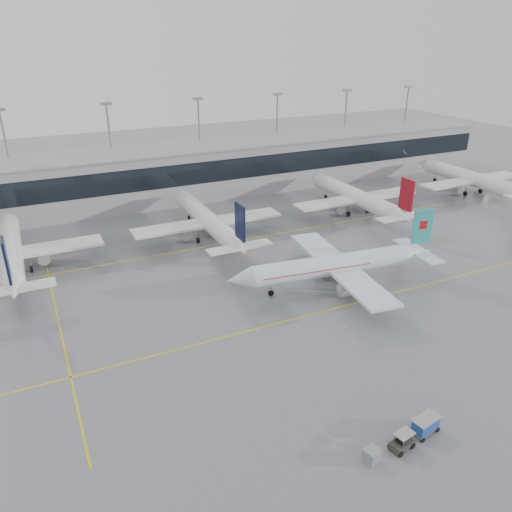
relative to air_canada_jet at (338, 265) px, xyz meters
name	(u,v)px	position (x,y,z in m)	size (l,w,h in m)	color
ground	(292,320)	(-11.68, -6.22, -3.53)	(320.00, 320.00, 0.00)	slate
taxi_line_main	(292,319)	(-11.68, -6.22, -3.53)	(120.00, 0.25, 0.01)	gold
taxi_line_north	(215,245)	(-11.68, 23.78, -3.53)	(120.00, 0.25, 0.01)	gold
taxi_line_cross	(58,317)	(-41.68, 8.78, -3.53)	(0.25, 60.00, 0.01)	gold
terminal	(166,175)	(-11.68, 55.78, 2.47)	(180.00, 15.00, 12.00)	gray
terminal_glass	(175,176)	(-11.68, 48.23, 3.97)	(180.00, 0.20, 5.00)	black
terminal_roof	(164,149)	(-11.68, 55.78, 8.67)	(182.00, 16.00, 0.40)	gray
light_masts	(157,139)	(-11.68, 61.78, 9.81)	(156.40, 1.00, 22.60)	gray
air_canada_jet	(338,265)	(0.00, 0.00, 0.00)	(35.84, 28.66, 11.17)	silver
parked_jet_b	(11,252)	(-46.68, 27.47, 0.18)	(29.64, 36.96, 11.72)	silver
parked_jet_c	(208,221)	(-11.68, 27.47, 0.18)	(29.64, 36.96, 11.72)	silver
parked_jet_d	(356,197)	(23.32, 27.47, 0.18)	(29.64, 36.96, 11.72)	silver
parked_jet_e	(472,179)	(58.32, 27.47, 0.18)	(29.64, 36.96, 11.72)	silver
baggage_tug	(402,443)	(-13.82, -31.70, -2.90)	(3.76, 1.95, 1.79)	#2B2E27
baggage_cart	(425,424)	(-10.28, -31.04, -2.46)	(3.23, 2.17, 1.84)	gray
gse_unit	(372,455)	(-17.46, -31.73, -2.84)	(1.39, 1.29, 1.39)	gray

